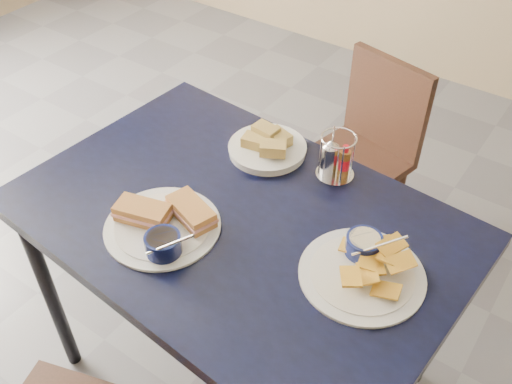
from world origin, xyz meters
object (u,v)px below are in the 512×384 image
Objects in this scene: chair_far at (365,139)px; condiment_caddy at (335,159)px; bread_basket at (268,146)px; plantain_plate at (364,264)px; sandwich_plate at (165,223)px; dining_table at (239,233)px.

chair_far is 5.67× the size of condiment_caddy.
bread_basket is 1.69× the size of condiment_caddy.
sandwich_plate is at bearing -160.29° from plantain_plate.
plantain_plate is 0.36m from condiment_caddy.
sandwich_plate is 2.32× the size of condiment_caddy.
sandwich_plate is 1.04× the size of plantain_plate.
dining_table is at bearing -112.44° from condiment_caddy.
sandwich_plate is 0.42m from bread_basket.
dining_table is at bearing -71.69° from bread_basket.
plantain_plate is at bearing 19.71° from sandwich_plate.
plantain_plate is (0.48, 0.17, -0.00)m from sandwich_plate.
condiment_caddy reaches higher than dining_table.
chair_far is 1.10m from sandwich_plate.
bread_basket is (-0.45, 0.25, 0.00)m from plantain_plate.
plantain_plate is 2.23× the size of condiment_caddy.
sandwich_plate is at bearing -94.55° from bread_basket.
condiment_caddy reaches higher than plantain_plate.
bread_basket reaches higher than dining_table.
sandwich_plate is 0.51m from plantain_plate.
sandwich_plate and plantain_plate have the same top height.
chair_far is 3.34× the size of bread_basket.
chair_far is at bearing 92.41° from dining_table.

